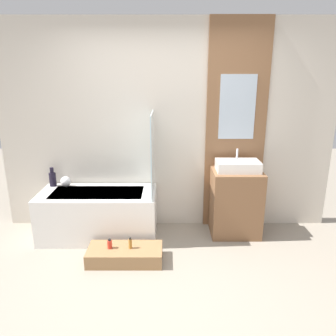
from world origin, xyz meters
The scene contains 12 objects.
ground_plane centered at (0.00, 0.00, 0.00)m, with size 12.00×12.00×0.00m, color gray.
wall_tiled_back centered at (0.00, 1.58, 1.30)m, with size 4.20×0.06×2.60m, color beige.
wall_wood_accent centered at (0.85, 1.53, 1.32)m, with size 0.74×0.04×2.60m.
bathtub centered at (-0.84, 1.20, 0.29)m, with size 1.41×0.65×0.58m.
glass_shower_screen centered at (-0.17, 1.20, 1.06)m, with size 0.01×0.64×0.96m, color silver.
wooden_step_bench centered at (-0.45, 0.63, 0.08)m, with size 0.80×0.37×0.15m, color #997047.
vanity_cabinet centered at (0.85, 1.28, 0.41)m, with size 0.60×0.47×0.83m, color brown.
sink centered at (0.85, 1.28, 0.89)m, with size 0.51×0.31×0.26m.
vase_tall_dark centered at (-1.45, 1.44, 0.68)m, with size 0.08×0.08×0.24m.
vase_round_light centered at (-1.28, 1.41, 0.64)m, with size 0.13×0.13×0.13m, color white.
bottle_soap_primary centered at (-0.61, 0.63, 0.20)m, with size 0.05×0.05×0.11m.
bottle_soap_secondary centered at (-0.39, 0.63, 0.21)m, with size 0.04×0.04×0.13m.
Camera 1 is at (0.01, -2.50, 1.99)m, focal length 35.00 mm.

